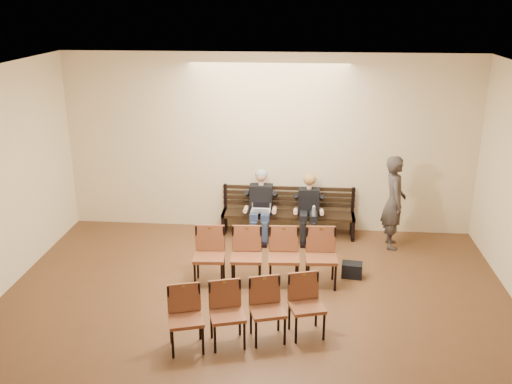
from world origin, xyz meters
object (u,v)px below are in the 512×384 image
laptop (261,212)px  water_bottle (313,217)px  seated_man (261,205)px  chair_row_back (248,313)px  seated_woman (309,210)px  passerby (395,195)px  bench (288,224)px  bag (352,270)px  chair_row_front (265,258)px

laptop → water_bottle: laptop is taller
seated_man → chair_row_back: seated_man is taller
seated_woman → water_bottle: seated_woman is taller
seated_man → passerby: (2.48, -0.25, 0.36)m
bench → bag: (1.14, -1.70, -0.10)m
water_bottle → chair_row_front: size_ratio=0.09×
bench → laptop: laptop is taller
seated_man → chair_row_back: size_ratio=0.62×
seated_woman → chair_row_back: bearing=-102.7°
water_bottle → seated_woman: bearing=107.1°
chair_row_front → seated_man: bearing=93.0°
seated_woman → passerby: passerby is taller
bag → water_bottle: bearing=116.9°
seated_woman → chair_row_front: 2.09m
laptop → chair_row_front: 1.81m
bench → chair_row_back: size_ratio=1.23×
bag → chair_row_front: 1.53m
laptop → passerby: passerby is taller
seated_woman → water_bottle: 0.31m
bench → passerby: 2.14m
passerby → chair_row_back: size_ratio=0.96×
seated_man → seated_woman: (0.92, 0.00, -0.08)m
water_bottle → passerby: passerby is taller
laptop → chair_row_back: chair_row_back is taller
bench → water_bottle: (0.49, -0.42, 0.33)m
water_bottle → passerby: bearing=2.0°
seated_woman → laptop: (-0.91, -0.17, 0.00)m
water_bottle → passerby: (1.47, 0.05, 0.46)m
seated_man → chair_row_front: 1.99m
laptop → bag: bearing=-43.2°
seated_woman → passerby: bearing=-9.1°
seated_man → bag: size_ratio=3.88×
bench → bag: 2.04m
bench → water_bottle: 0.73m
laptop → bench: bearing=26.9°
bench → seated_woman: seated_woman is taller
seated_man → seated_woman: size_ratio=1.14×
bag → seated_woman: bearing=115.1°
seated_man → laptop: 0.19m
bench → bag: bench is taller
bag → passerby: (0.82, 1.33, 0.89)m
bench → chair_row_front: (-0.30, -2.09, 0.25)m
laptop → water_bottle: size_ratio=1.68×
laptop → chair_row_back: 3.45m
seated_woman → chair_row_back: 3.71m
seated_woman → chair_row_back: size_ratio=0.55×
seated_woman → chair_row_front: size_ratio=0.50×
water_bottle → bag: size_ratio=0.63×
laptop → chair_row_front: size_ratio=0.16×
seated_man → bag: seated_man is taller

